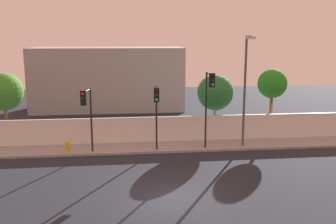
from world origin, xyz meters
TOP-DOWN VIEW (x-y plane):
  - ground_plane at (0.00, 0.00)m, footprint 80.00×80.00m
  - sidewalk at (0.00, 8.20)m, footprint 36.00×2.40m
  - perimeter_wall at (0.00, 9.49)m, footprint 36.00×0.18m
  - traffic_light_left at (3.43, 7.11)m, footprint 0.42×1.10m
  - traffic_light_center at (-4.39, 6.81)m, footprint 0.55×1.55m
  - traffic_light_right at (-0.03, 6.97)m, footprint 0.35×1.29m
  - street_lamp_curbside at (5.98, 7.55)m, footprint 0.63×1.74m
  - fire_hydrant at (-5.83, 7.48)m, footprint 0.44×0.26m
  - roadside_tree_leftmost at (-10.46, 10.70)m, footprint 2.65×2.65m
  - roadside_tree_midleft at (4.71, 10.70)m, footprint 2.70×2.70m
  - roadside_tree_midright at (9.12, 10.70)m, footprint 2.22×2.22m
  - low_building_distant at (-3.72, 23.49)m, footprint 15.49×6.00m

SIDE VIEW (x-z plane):
  - ground_plane at x=0.00m, z-range 0.00..0.00m
  - sidewalk at x=0.00m, z-range 0.00..0.15m
  - fire_hydrant at x=-5.83m, z-range 0.18..0.97m
  - perimeter_wall at x=0.00m, z-range 0.15..1.95m
  - low_building_distant at x=-3.72m, z-range 0.00..6.46m
  - traffic_light_center at x=-4.39m, z-range 1.14..5.35m
  - traffic_light_right at x=-0.03m, z-range 1.15..5.44m
  - roadside_tree_midleft at x=4.71m, z-range 1.04..5.83m
  - roadside_tree_leftmost at x=-10.46m, z-range 1.20..6.28m
  - traffic_light_left at x=3.43m, z-range 1.29..6.43m
  - roadside_tree_midright at x=9.12m, z-range 1.43..6.61m
  - street_lamp_curbside at x=5.98m, z-range 0.75..8.23m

